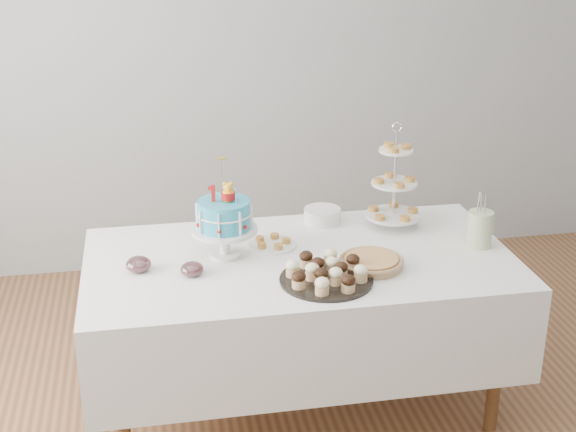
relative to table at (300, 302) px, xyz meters
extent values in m
cube|color=#929497|center=(0.00, 1.70, 0.81)|extent=(5.00, 0.04, 2.70)
cube|color=white|center=(0.00, 0.00, 0.00)|extent=(1.92, 1.02, 0.45)
cylinder|color=brown|center=(-0.82, -0.37, -0.21)|extent=(0.06, 0.06, 0.67)
cylinder|color=brown|center=(0.82, -0.37, -0.21)|extent=(0.06, 0.06, 0.67)
cylinder|color=brown|center=(-0.82, 0.37, -0.21)|extent=(0.06, 0.06, 0.67)
cylinder|color=brown|center=(0.82, 0.37, -0.21)|extent=(0.06, 0.06, 0.67)
cylinder|color=#2C9FC1|center=(-0.33, 0.07, 0.43)|extent=(0.23, 0.23, 0.13)
torus|color=white|center=(-0.33, 0.07, 0.44)|extent=(0.25, 0.25, 0.01)
cube|color=#AD1212|center=(-0.37, 0.07, 0.53)|extent=(0.02, 0.02, 0.07)
cylinder|color=#3880EF|center=(-0.28, 0.02, 0.53)|extent=(0.01, 0.01, 0.07)
cylinder|color=silver|center=(-0.33, 0.10, 0.58)|extent=(0.00, 0.00, 0.18)
cylinder|color=yellow|center=(-0.33, 0.10, 0.68)|extent=(0.05, 0.05, 0.01)
cylinder|color=black|center=(0.06, -0.26, 0.23)|extent=(0.40, 0.40, 0.01)
ellipsoid|color=black|center=(-0.02, -0.26, 0.29)|extent=(0.06, 0.06, 0.04)
ellipsoid|color=beige|center=(0.14, -0.26, 0.29)|extent=(0.06, 0.06, 0.04)
cylinder|color=#A17F57|center=(0.29, -0.16, 0.24)|extent=(0.27, 0.27, 0.03)
cylinder|color=#BA7C48|center=(0.29, -0.16, 0.26)|extent=(0.23, 0.23, 0.02)
torus|color=#A17F57|center=(0.29, -0.16, 0.26)|extent=(0.28, 0.28, 0.02)
cylinder|color=silver|center=(0.52, 0.28, 0.47)|extent=(0.01, 0.01, 0.49)
cylinder|color=white|center=(0.52, 0.28, 0.29)|extent=(0.27, 0.27, 0.01)
cylinder|color=white|center=(0.52, 0.28, 0.45)|extent=(0.22, 0.22, 0.01)
cylinder|color=white|center=(0.52, 0.28, 0.62)|extent=(0.16, 0.16, 0.01)
torus|color=silver|center=(0.52, 0.28, 0.73)|extent=(0.05, 0.01, 0.05)
cylinder|color=white|center=(0.19, 0.39, 0.26)|extent=(0.18, 0.18, 0.07)
cylinder|color=white|center=(-0.10, 0.15, 0.23)|extent=(0.22, 0.22, 0.01)
ellipsoid|color=silver|center=(-0.49, -0.10, 0.26)|extent=(0.10, 0.10, 0.06)
cylinder|color=#53070A|center=(-0.49, -0.10, 0.25)|extent=(0.07, 0.07, 0.03)
ellipsoid|color=silver|center=(-0.71, -0.01, 0.26)|extent=(0.11, 0.11, 0.07)
cylinder|color=#53070A|center=(-0.71, -0.01, 0.25)|extent=(0.08, 0.08, 0.03)
cylinder|color=beige|center=(0.84, -0.03, 0.31)|extent=(0.12, 0.12, 0.17)
cylinder|color=beige|center=(0.90, -0.04, 0.33)|extent=(0.01, 0.01, 0.09)
camera|label=1|loc=(-0.65, -3.21, 1.73)|focal=50.00mm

